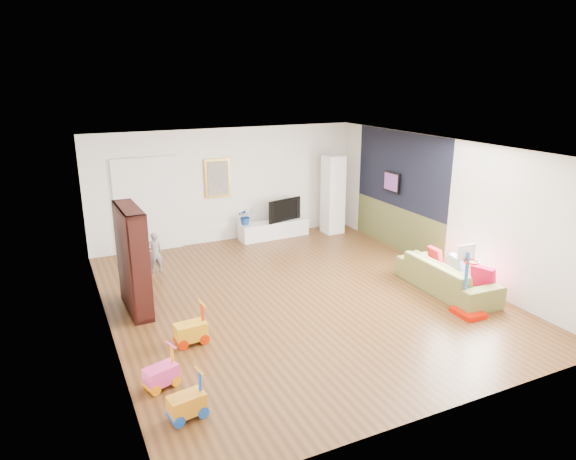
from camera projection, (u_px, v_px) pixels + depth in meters
name	position (u px, v px, depth m)	size (l,w,h in m)	color
floor	(297.00, 296.00, 9.35)	(6.50, 7.50, 0.00)	brown
ceiling	(298.00, 148.00, 8.57)	(6.50, 7.50, 0.00)	white
wall_back	(228.00, 185.00, 12.20)	(6.50, 0.00, 2.70)	silver
wall_front	(448.00, 310.00, 5.72)	(6.50, 0.00, 2.70)	white
wall_left	(103.00, 251.00, 7.62)	(0.00, 7.50, 2.70)	silver
wall_right	(442.00, 206.00, 10.30)	(0.00, 7.50, 2.70)	silver
navy_accent	(400.00, 170.00, 11.36)	(0.01, 3.20, 1.70)	black
olive_wainscot	(397.00, 228.00, 11.75)	(0.01, 3.20, 1.00)	brown
doorway	(148.00, 206.00, 11.47)	(1.45, 0.06, 2.10)	white
painting_back	(218.00, 178.00, 12.01)	(0.62, 0.06, 0.92)	gold
artwork_right	(392.00, 182.00, 11.59)	(0.04, 0.56, 0.46)	#7F3F8C
media_console	(274.00, 229.00, 12.69)	(1.76, 0.44, 0.41)	white
tall_cabinet	(333.00, 195.00, 12.89)	(0.46, 0.46, 1.97)	white
bookshelf	(133.00, 260.00, 8.56)	(0.32, 1.24, 1.81)	black
sofa	(447.00, 276.00, 9.46)	(2.07, 0.81, 0.60)	olive
basketball_hoop	(472.00, 282.00, 8.44)	(0.41, 0.50, 1.20)	#BD0F00
ride_on_yellow	(190.00, 325.00, 7.61)	(0.46, 0.29, 0.62)	gold
ride_on_orange	(186.00, 397.00, 5.95)	(0.42, 0.26, 0.57)	orange
ride_on_pink	(161.00, 368.00, 6.54)	(0.41, 0.26, 0.55)	#FB3C9B
child	(155.00, 253.00, 10.34)	(0.31, 0.21, 0.85)	slate
tv	(282.00, 209.00, 12.65)	(0.97, 0.13, 0.56)	black
vase_plant	(246.00, 216.00, 12.29)	(0.38, 0.33, 0.42)	navy
pillow_left	(483.00, 277.00, 8.97)	(0.11, 0.41, 0.41)	#B90730
pillow_center	(458.00, 266.00, 9.47)	(0.11, 0.40, 0.40)	silver
pillow_right	(435.00, 256.00, 10.00)	(0.09, 0.35, 0.35)	#AA141D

